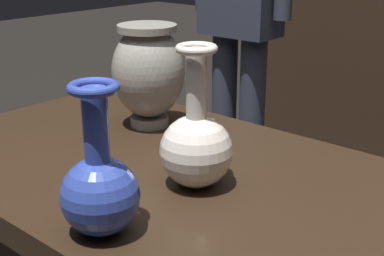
% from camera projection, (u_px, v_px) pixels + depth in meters
% --- Properties ---
extents(vase_centerpiece, '(0.13, 0.13, 0.25)m').
position_uv_depth(vase_centerpiece, '(196.00, 144.00, 0.95)').
color(vase_centerpiece, silver).
rests_on(vase_centerpiece, display_plinth).
extents(vase_left_accent, '(0.17, 0.17, 0.24)m').
position_uv_depth(vase_left_accent, '(148.00, 71.00, 1.24)').
color(vase_left_accent, gray).
rests_on(vase_left_accent, display_plinth).
extents(vase_right_accent, '(0.12, 0.12, 0.23)m').
position_uv_depth(vase_right_accent, '(100.00, 186.00, 0.80)').
color(vase_right_accent, '#2D429E').
rests_on(vase_right_accent, display_plinth).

